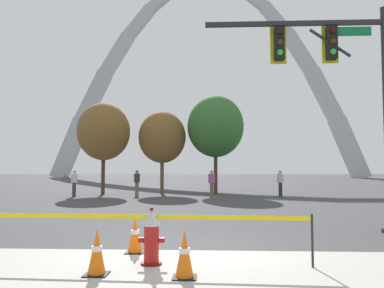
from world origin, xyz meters
name	(u,v)px	position (x,y,z in m)	size (l,w,h in m)	color
ground_plane	(190,249)	(0.00, 0.00, 0.00)	(240.00, 240.00, 0.00)	#3D3D3F
fire_hydrant	(152,237)	(-0.59, -1.31, 0.47)	(0.46, 0.48, 0.99)	#5E0F0D
caution_tape_barrier	(146,228)	(-0.69, -1.29, 0.63)	(5.71, 0.27, 0.90)	#232326
traffic_cone_by_hydrant	(97,252)	(-1.35, -2.02, 0.36)	(0.36, 0.36, 0.73)	black
traffic_cone_mid_sidewalk	(184,254)	(0.03, -2.12, 0.36)	(0.36, 0.36, 0.73)	black
traffic_cone_curb_edge	(135,235)	(-1.06, -0.40, 0.36)	(0.36, 0.36, 0.73)	black
traffic_signal_gantry	(342,79)	(3.97, 2.32, 4.07)	(5.02, 0.44, 6.00)	#232326
monument_arch	(207,85)	(0.00, 64.84, 17.63)	(59.33, 2.73, 39.43)	#B2B5BC
tree_far_left	(104,132)	(-6.50, 16.83, 4.09)	(3.42, 3.42, 5.98)	#473323
tree_left_mid	(162,137)	(-2.75, 17.61, 3.77)	(3.15, 3.15, 5.51)	brown
tree_center_left	(215,126)	(0.81, 17.67, 4.48)	(3.74, 3.74, 6.55)	#473323
pedestrian_walking_left	(74,183)	(-7.61, 14.64, 0.82)	(0.38, 0.27, 1.59)	#38383D
pedestrian_standing_center	(137,183)	(-4.02, 15.47, 0.82)	(0.38, 0.38, 1.59)	brown
pedestrian_walking_right	(212,183)	(0.53, 14.55, 0.82)	(0.39, 0.32, 1.59)	brown
pedestrian_near_trees	(280,183)	(4.66, 15.52, 0.82)	(0.39, 0.36, 1.59)	#232847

